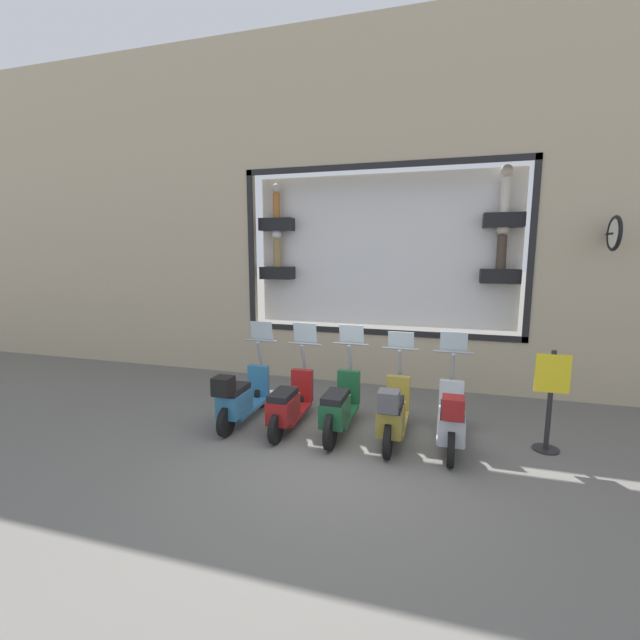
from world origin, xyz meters
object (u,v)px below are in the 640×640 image
object	(u,v)px
scooter_teal_4	(241,397)
shop_sign_post	(550,398)
scooter_silver_0	(451,419)
scooter_green_2	(340,407)
scooter_red_3	(289,403)
scooter_olive_1	(393,413)

from	to	relation	value
scooter_teal_4	shop_sign_post	world-z (taller)	scooter_teal_4
scooter_silver_0	scooter_green_2	world-z (taller)	scooter_green_2
scooter_green_2	shop_sign_post	distance (m)	3.02
scooter_silver_0	scooter_red_3	world-z (taller)	scooter_red_3
scooter_silver_0	shop_sign_post	bearing A→B (deg)	-74.41
scooter_olive_1	scooter_red_3	xyz separation A→B (m)	(0.06, 1.66, -0.05)
scooter_olive_1	shop_sign_post	world-z (taller)	scooter_olive_1
scooter_green_2	scooter_teal_4	size ratio (longest dim) A/B	1.01
scooter_olive_1	scooter_teal_4	bearing A→B (deg)	90.07
scooter_silver_0	scooter_green_2	size ratio (longest dim) A/B	0.99
scooter_olive_1	scooter_green_2	world-z (taller)	scooter_green_2
scooter_silver_0	scooter_olive_1	distance (m)	0.83
scooter_olive_1	scooter_green_2	size ratio (longest dim) A/B	0.99
scooter_green_2	scooter_teal_4	distance (m)	1.66
scooter_red_3	shop_sign_post	world-z (taller)	scooter_red_3
scooter_silver_0	scooter_green_2	bearing A→B (deg)	87.66
scooter_olive_1	shop_sign_post	xyz separation A→B (m)	(0.37, -2.16, 0.31)
scooter_green_2	scooter_red_3	size ratio (longest dim) A/B	1.01
scooter_silver_0	scooter_red_3	size ratio (longest dim) A/B	1.00
scooter_green_2	scooter_olive_1	bearing A→B (deg)	-94.70
scooter_red_3	shop_sign_post	size ratio (longest dim) A/B	1.22
scooter_olive_1	scooter_red_3	size ratio (longest dim) A/B	1.01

